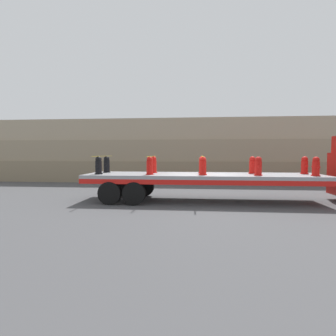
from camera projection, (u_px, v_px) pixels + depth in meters
name	position (u px, v px, depth m)	size (l,w,h in m)	color
ground_plane	(202.00, 201.00, 11.62)	(120.00, 120.00, 0.00)	#474749
rock_cliff	(199.00, 151.00, 19.87)	(60.00, 3.30, 4.67)	#84755B
flatbed_trailer	(186.00, 179.00, 11.64)	(10.26, 2.56, 1.22)	gray
fire_hydrant_black_near_0	(99.00, 166.00, 11.43)	(0.35, 0.50, 0.78)	black
fire_hydrant_black_far_0	(107.00, 165.00, 12.51)	(0.35, 0.50, 0.78)	black
fire_hydrant_red_near_1	(150.00, 166.00, 11.22)	(0.35, 0.50, 0.78)	red
fire_hydrant_red_far_1	(154.00, 165.00, 12.29)	(0.35, 0.50, 0.78)	red
fire_hydrant_red_near_2	(203.00, 166.00, 11.00)	(0.35, 0.50, 0.78)	red
fire_hydrant_red_far_2	(202.00, 165.00, 12.07)	(0.35, 0.50, 0.78)	red
fire_hydrant_red_near_3	(258.00, 166.00, 10.78)	(0.35, 0.50, 0.78)	red
fire_hydrant_red_far_3	(252.00, 165.00, 11.86)	(0.35, 0.50, 0.78)	red
fire_hydrant_red_near_4	(316.00, 167.00, 10.57)	(0.35, 0.50, 0.78)	red
fire_hydrant_red_far_4	(305.00, 165.00, 11.64)	(0.35, 0.50, 0.78)	red
cargo_strap_rear	(103.00, 156.00, 11.95)	(0.05, 2.66, 0.01)	yellow
cargo_strap_middle	(152.00, 156.00, 11.73)	(0.05, 2.66, 0.01)	yellow
cargo_strap_front	(203.00, 156.00, 11.51)	(0.05, 2.66, 0.01)	yellow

